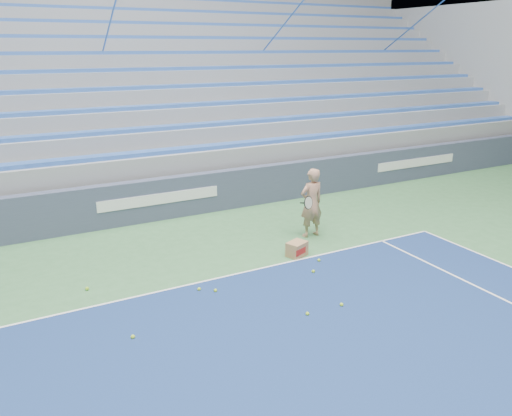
# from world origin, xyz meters

# --- Properties ---
(sponsor_barrier) EXTENTS (30.00, 0.32, 1.10)m
(sponsor_barrier) POSITION_xyz_m (0.00, 15.88, 0.55)
(sponsor_barrier) COLOR #3B435A
(sponsor_barrier) RESTS_ON ground
(bleachers) EXTENTS (31.00, 9.15, 7.30)m
(bleachers) POSITION_xyz_m (0.00, 21.60, 2.36)
(bleachers) COLOR gray
(bleachers) RESTS_ON ground
(tennis_player) EXTENTS (0.92, 0.83, 1.67)m
(tennis_player) POSITION_xyz_m (2.83, 12.97, 0.84)
(tennis_player) COLOR tan
(tennis_player) RESTS_ON ground
(ball_box) EXTENTS (0.51, 0.46, 0.32)m
(ball_box) POSITION_xyz_m (1.90, 12.11, 0.16)
(ball_box) COLOR #9E744C
(ball_box) RESTS_ON ground
(tennis_ball_0) EXTENTS (0.07, 0.07, 0.07)m
(tennis_ball_0) POSITION_xyz_m (-0.35, 11.39, 0.03)
(tennis_ball_0) COLOR #AEDE2D
(tennis_ball_0) RESTS_ON ground
(tennis_ball_1) EXTENTS (0.07, 0.07, 0.07)m
(tennis_ball_1) POSITION_xyz_m (1.40, 9.86, 0.03)
(tennis_ball_1) COLOR #AEDE2D
(tennis_ball_1) RESTS_ON ground
(tennis_ball_2) EXTENTS (0.07, 0.07, 0.07)m
(tennis_ball_2) POSITION_xyz_m (-2.11, 10.57, 0.03)
(tennis_ball_2) COLOR #AEDE2D
(tennis_ball_2) RESTS_ON ground
(tennis_ball_3) EXTENTS (0.07, 0.07, 0.07)m
(tennis_ball_3) POSITION_xyz_m (2.14, 11.62, 0.03)
(tennis_ball_3) COLOR #AEDE2D
(tennis_ball_3) RESTS_ON ground
(tennis_ball_4) EXTENTS (0.07, 0.07, 0.07)m
(tennis_ball_4) POSITION_xyz_m (-0.60, 11.58, 0.03)
(tennis_ball_4) COLOR #AEDE2D
(tennis_ball_4) RESTS_ON ground
(tennis_ball_5) EXTENTS (0.07, 0.07, 0.07)m
(tennis_ball_5) POSITION_xyz_m (-2.44, 12.59, 0.03)
(tennis_ball_5) COLOR #AEDE2D
(tennis_ball_5) RESTS_ON ground
(tennis_ball_6) EXTENTS (0.07, 0.07, 0.07)m
(tennis_ball_6) POSITION_xyz_m (0.69, 9.88, 0.03)
(tennis_ball_6) COLOR #AEDE2D
(tennis_ball_6) RESTS_ON ground
(tennis_ball_7) EXTENTS (0.07, 0.07, 0.07)m
(tennis_ball_7) POSITION_xyz_m (1.73, 11.22, 0.03)
(tennis_ball_7) COLOR #AEDE2D
(tennis_ball_7) RESTS_ON ground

